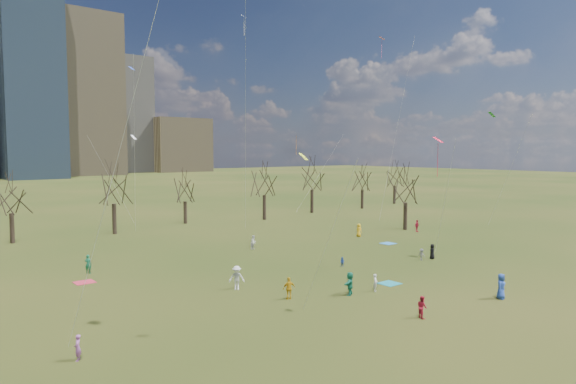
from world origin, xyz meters
TOP-DOWN VIEW (x-y plane):
  - ground at (0.00, 0.00)m, footprint 500.00×500.00m
  - bare_tree_row at (-0.09, 37.22)m, footprint 113.04×29.80m
  - blanket_teal at (1.40, 0.30)m, footprint 1.60×1.50m
  - blanket_navy at (15.75, 12.46)m, footprint 1.60×1.50m
  - blanket_crimson at (-18.23, 16.70)m, footprint 1.60×1.50m
  - person_0 at (4.41, -7.82)m, footprint 1.05×0.82m
  - person_1 at (-1.31, -0.53)m, footprint 0.60×0.56m
  - person_2 at (-3.82, -6.80)m, footprint 0.80×0.89m
  - person_3 at (11.09, 4.24)m, footprint 0.46×0.78m
  - person_4 at (-7.95, 2.06)m, footprint 1.05×0.66m
  - person_5 at (-3.58, 0.04)m, footprint 1.70×1.27m
  - person_6 at (12.43, 3.91)m, footprint 0.87×0.90m
  - person_7 at (-23.67, 0.40)m, footprint 0.55×0.61m
  - person_8 at (2.79, 7.21)m, footprint 0.45×0.52m
  - person_9 at (-9.48, 6.79)m, footprint 1.41×1.32m
  - person_10 at (25.72, 15.79)m, footprint 1.02×0.56m
  - person_12 at (16.64, 18.04)m, footprint 0.60×0.87m
  - person_13 at (-16.92, 19.78)m, footprint 0.72×0.74m
  - person_14 at (1.22, 19.64)m, footprint 0.93×0.83m
  - kites_airborne at (1.78, 16.38)m, footprint 67.75×48.44m

SIDE VIEW (x-z plane):
  - ground at x=0.00m, z-range 0.00..0.00m
  - blanket_teal at x=1.40m, z-range 0.00..0.03m
  - blanket_navy at x=15.75m, z-range 0.00..0.03m
  - blanket_crimson at x=-18.23m, z-range 0.00..0.03m
  - person_8 at x=2.79m, z-range 0.00..0.93m
  - person_3 at x=11.09m, z-range 0.00..1.18m
  - person_1 at x=-1.31m, z-range 0.00..1.38m
  - person_7 at x=-23.67m, z-range 0.00..1.40m
  - person_2 at x=-3.82m, z-range 0.00..1.49m
  - person_6 at x=12.43m, z-range 0.00..1.56m
  - person_14 at x=1.22m, z-range 0.00..1.59m
  - person_10 at x=25.72m, z-range 0.00..1.65m
  - person_4 at x=-7.95m, z-range 0.00..1.67m
  - person_12 at x=16.64m, z-range 0.00..1.69m
  - person_13 at x=-16.92m, z-range 0.00..1.71m
  - person_5 at x=-3.58m, z-range 0.00..1.78m
  - person_9 at x=-9.48m, z-range 0.00..1.91m
  - person_0 at x=4.41m, z-range 0.00..1.91m
  - bare_tree_row at x=-0.09m, z-range 1.37..10.87m
  - kites_airborne at x=1.78m, z-range -2.31..28.02m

